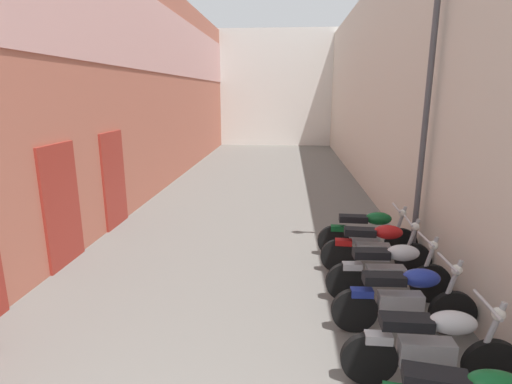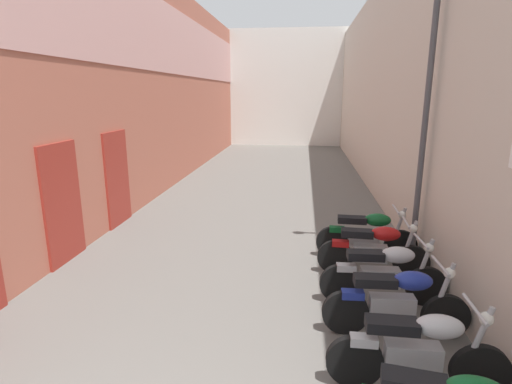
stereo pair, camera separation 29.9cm
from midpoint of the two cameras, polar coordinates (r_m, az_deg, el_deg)
ground_plane at (r=10.91m, az=-0.46°, el=-2.28°), size 39.01×39.01×0.00m
building_left at (r=13.12m, az=-15.38°, el=14.56°), size 0.45×23.01×6.55m
building_right at (r=12.69m, az=16.58°, el=13.90°), size 0.45×23.01×6.32m
building_far_end at (r=24.96m, az=2.54°, el=14.55°), size 9.51×2.00×6.63m
motorcycle_third at (r=4.74m, az=22.18°, el=-19.70°), size 1.85×0.58×1.04m
motorcycle_fourth at (r=5.57m, az=19.08°, el=-14.11°), size 1.85×0.58×1.04m
motorcycle_fifth at (r=6.29m, az=17.25°, el=-10.64°), size 1.85×0.58×1.04m
motorcycle_sixth at (r=7.11m, az=15.68°, el=-7.60°), size 1.85×0.58×1.04m
motorcycle_seventh at (r=7.80m, az=14.66°, el=-5.60°), size 1.85×0.58×1.04m
street_lamp at (r=7.38m, az=21.62°, el=12.40°), size 0.79×0.18×5.14m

